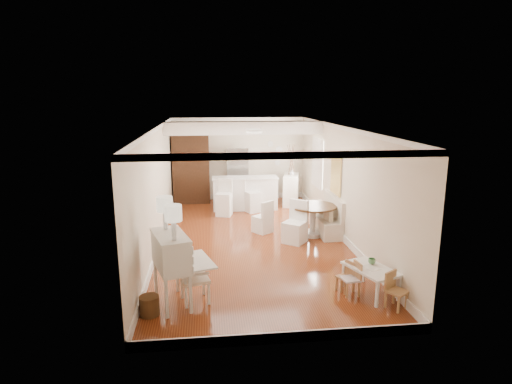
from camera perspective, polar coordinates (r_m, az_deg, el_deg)
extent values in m
plane|color=brown|center=(10.64, -0.52, -6.57)|extent=(9.00, 9.00, 0.00)
cube|color=white|center=(10.07, -0.55, 8.64)|extent=(4.50, 9.00, 0.04)
cube|color=beige|center=(14.68, -2.36, 4.43)|extent=(4.50, 0.04, 2.80)
cube|color=beige|center=(5.98, 4.00, -8.08)|extent=(4.50, 0.04, 2.80)
cube|color=beige|center=(10.28, -13.10, 0.51)|extent=(0.04, 9.00, 2.80)
cube|color=beige|center=(10.73, 11.51, 1.08)|extent=(0.04, 9.00, 2.80)
cube|color=white|center=(12.27, -1.62, 8.53)|extent=(4.50, 0.45, 0.36)
cube|color=tan|center=(11.16, 10.59, 2.35)|extent=(0.04, 0.84, 1.04)
cube|color=white|center=(12.96, 8.22, 3.87)|extent=(0.04, 1.10, 1.40)
cylinder|color=#381E11|center=(14.57, -7.11, 6.06)|extent=(0.30, 0.03, 0.30)
cylinder|color=white|center=(9.58, -0.24, 8.13)|extent=(0.36, 0.36, 0.08)
cube|color=silver|center=(7.52, -11.20, -10.11)|extent=(1.24, 1.26, 1.26)
cube|color=white|center=(7.62, -8.17, -11.28)|extent=(0.60, 0.60, 0.87)
cylinder|color=#503219|center=(7.44, -14.02, -14.48)|extent=(0.38, 0.38, 0.33)
cube|color=white|center=(8.16, 14.99, -11.36)|extent=(0.91, 1.15, 0.50)
cube|color=tan|center=(8.14, 11.84, -10.99)|extent=(0.37, 0.37, 0.57)
cube|color=tan|center=(8.02, 12.51, -11.17)|extent=(0.33, 0.33, 0.62)
cube|color=tan|center=(7.73, 18.26, -12.39)|extent=(0.43, 0.43, 0.64)
cube|color=silver|center=(11.33, 9.29, -2.94)|extent=(0.52, 1.60, 0.98)
cylinder|color=#4C3018|center=(11.03, 7.57, -3.80)|extent=(1.47, 1.47, 0.80)
cube|color=white|center=(10.45, 5.20, -4.02)|extent=(0.70, 0.70, 1.03)
cube|color=white|center=(11.20, 0.87, -3.26)|extent=(0.59, 0.59, 0.86)
cube|color=white|center=(13.48, -1.47, -0.14)|extent=(2.05, 0.65, 1.03)
cube|color=white|center=(12.77, -4.30, -0.78)|extent=(0.53, 0.53, 1.09)
cube|color=silver|center=(13.14, -0.45, -0.52)|extent=(0.53, 0.53, 1.01)
cube|color=#381E11|center=(14.38, -8.64, 3.11)|extent=(1.20, 0.60, 2.30)
imported|color=silver|center=(14.44, -1.05, 2.29)|extent=(0.75, 0.65, 1.80)
cube|color=white|center=(14.09, 4.67, 0.30)|extent=(0.69, 1.11, 0.99)
imported|color=#5C9E63|center=(8.22, 15.19, -8.90)|extent=(0.16, 0.16, 0.10)
imported|color=silver|center=(14.00, 4.81, 2.62)|extent=(0.20, 0.20, 0.16)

